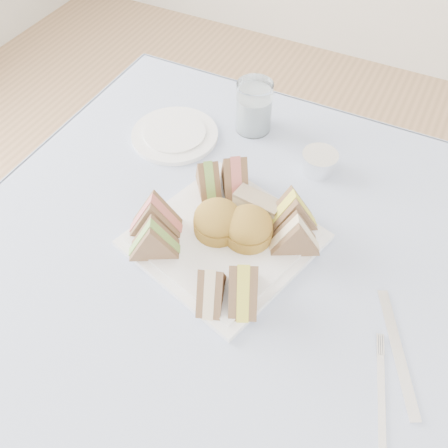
% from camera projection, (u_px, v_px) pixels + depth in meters
% --- Properties ---
extents(floor, '(4.00, 4.00, 0.00)m').
position_uv_depth(floor, '(231.00, 426.00, 1.40)').
color(floor, '#9E7751').
rests_on(floor, ground).
extents(table, '(0.90, 0.90, 0.74)m').
position_uv_depth(table, '(233.00, 371.00, 1.12)').
color(table, brown).
rests_on(table, floor).
extents(tablecloth, '(1.02, 1.02, 0.01)m').
position_uv_depth(tablecloth, '(236.00, 278.00, 0.83)').
color(tablecloth, '#B4C7EF').
rests_on(tablecloth, table).
extents(serving_plate, '(0.34, 0.34, 0.01)m').
position_uv_depth(serving_plate, '(224.00, 240.00, 0.87)').
color(serving_plate, white).
rests_on(serving_plate, tablecloth).
extents(sandwich_fl_a, '(0.10, 0.08, 0.08)m').
position_uv_depth(sandwich_fl_a, '(154.00, 214.00, 0.85)').
color(sandwich_fl_a, '#86684E').
rests_on(sandwich_fl_a, serving_plate).
extents(sandwich_fl_b, '(0.10, 0.08, 0.08)m').
position_uv_depth(sandwich_fl_b, '(153.00, 237.00, 0.82)').
color(sandwich_fl_b, '#86684E').
rests_on(sandwich_fl_b, serving_plate).
extents(sandwich_fr_a, '(0.08, 0.10, 0.08)m').
position_uv_depth(sandwich_fr_a, '(243.00, 281.00, 0.76)').
color(sandwich_fr_a, '#86684E').
rests_on(sandwich_fr_a, serving_plate).
extents(sandwich_fr_b, '(0.06, 0.09, 0.07)m').
position_uv_depth(sandwich_fr_b, '(211.00, 284.00, 0.77)').
color(sandwich_fr_b, '#86684E').
rests_on(sandwich_fr_b, serving_plate).
extents(sandwich_bl_a, '(0.08, 0.09, 0.07)m').
position_uv_depth(sandwich_bl_a, '(208.00, 176.00, 0.92)').
color(sandwich_bl_a, '#86684E').
rests_on(sandwich_bl_a, serving_plate).
extents(sandwich_bl_b, '(0.09, 0.10, 0.08)m').
position_uv_depth(sandwich_bl_b, '(235.00, 173.00, 0.92)').
color(sandwich_bl_b, '#86684E').
rests_on(sandwich_bl_b, serving_plate).
extents(sandwich_br_a, '(0.10, 0.08, 0.08)m').
position_uv_depth(sandwich_br_a, '(296.00, 233.00, 0.83)').
color(sandwich_br_a, '#86684E').
rests_on(sandwich_br_a, serving_plate).
extents(sandwich_br_b, '(0.10, 0.09, 0.08)m').
position_uv_depth(sandwich_br_b, '(292.00, 210.00, 0.86)').
color(sandwich_br_b, '#86684E').
rests_on(sandwich_br_b, serving_plate).
extents(scone_left, '(0.10, 0.10, 0.06)m').
position_uv_depth(scone_left, '(218.00, 220.00, 0.86)').
color(scone_left, '#A88031').
rests_on(scone_left, serving_plate).
extents(scone_right, '(0.09, 0.09, 0.06)m').
position_uv_depth(scone_right, '(248.00, 227.00, 0.85)').
color(scone_right, '#A88031').
rests_on(scone_right, serving_plate).
extents(pastry_slice, '(0.09, 0.04, 0.04)m').
position_uv_depth(pastry_slice, '(258.00, 206.00, 0.89)').
color(pastry_slice, beige).
rests_on(pastry_slice, serving_plate).
extents(side_plate, '(0.21, 0.21, 0.01)m').
position_uv_depth(side_plate, '(175.00, 135.00, 1.06)').
color(side_plate, white).
rests_on(side_plate, tablecloth).
extents(water_glass, '(0.10, 0.10, 0.11)m').
position_uv_depth(water_glass, '(254.00, 107.00, 1.04)').
color(water_glass, white).
rests_on(water_glass, tablecloth).
extents(tea_strainer, '(0.09, 0.09, 0.04)m').
position_uv_depth(tea_strainer, '(319.00, 164.00, 0.98)').
color(tea_strainer, white).
rests_on(tea_strainer, tablecloth).
extents(knife, '(0.11, 0.19, 0.00)m').
position_uv_depth(knife, '(397.00, 351.00, 0.74)').
color(knife, white).
rests_on(knife, tablecloth).
extents(fork, '(0.06, 0.18, 0.00)m').
position_uv_depth(fork, '(381.00, 416.00, 0.68)').
color(fork, white).
rests_on(fork, tablecloth).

